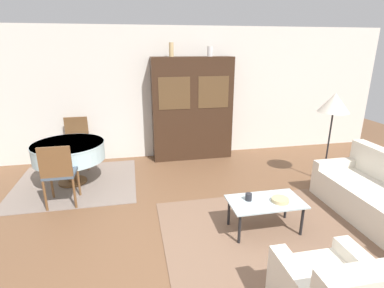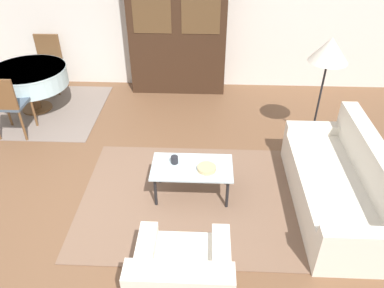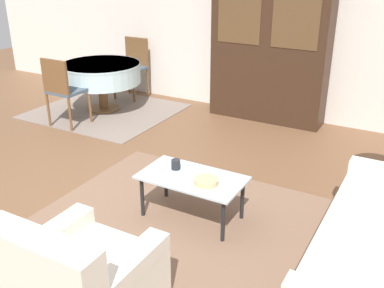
{
  "view_description": "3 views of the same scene",
  "coord_description": "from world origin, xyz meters",
  "px_view_note": "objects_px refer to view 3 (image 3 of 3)",
  "views": [
    {
      "loc": [
        -0.62,
        -2.65,
        2.3
      ],
      "look_at": [
        0.2,
        1.4,
        0.95
      ],
      "focal_mm": 28.0,
      "sensor_mm": 36.0,
      "label": 1
    },
    {
      "loc": [
        1.12,
        -2.94,
        3.12
      ],
      "look_at": [
        0.97,
        0.49,
        0.75
      ],
      "focal_mm": 35.0,
      "sensor_mm": 36.0,
      "label": 2
    },
    {
      "loc": [
        2.73,
        -2.65,
        2.31
      ],
      "look_at": [
        0.97,
        0.49,
        0.75
      ],
      "focal_mm": 42.0,
      "sensor_mm": 36.0,
      "label": 3
    }
  ],
  "objects_px": {
    "coffee_table": "(192,181)",
    "dining_chair_near": "(63,88)",
    "armchair": "(79,284)",
    "cup": "(176,164)",
    "dining_chair_far": "(133,63)",
    "bowl": "(206,181)",
    "dining_table": "(101,73)",
    "display_cabinet": "(270,47)"
  },
  "relations": [
    {
      "from": "coffee_table",
      "to": "dining_chair_near",
      "type": "relative_size",
      "value": 0.98
    },
    {
      "from": "armchair",
      "to": "cup",
      "type": "height_order",
      "value": "armchair"
    },
    {
      "from": "dining_chair_far",
      "to": "bowl",
      "type": "relative_size",
      "value": 4.46
    },
    {
      "from": "dining_table",
      "to": "bowl",
      "type": "height_order",
      "value": "dining_table"
    },
    {
      "from": "cup",
      "to": "coffee_table",
      "type": "bearing_deg",
      "value": -16.92
    },
    {
      "from": "dining_chair_far",
      "to": "cup",
      "type": "bearing_deg",
      "value": 132.15
    },
    {
      "from": "coffee_table",
      "to": "dining_table",
      "type": "bearing_deg",
      "value": 143.43
    },
    {
      "from": "display_cabinet",
      "to": "dining_table",
      "type": "height_order",
      "value": "display_cabinet"
    },
    {
      "from": "dining_chair_near",
      "to": "coffee_table",
      "type": "bearing_deg",
      "value": -23.79
    },
    {
      "from": "coffee_table",
      "to": "bowl",
      "type": "relative_size",
      "value": 4.36
    },
    {
      "from": "bowl",
      "to": "display_cabinet",
      "type": "bearing_deg",
      "value": 100.43
    },
    {
      "from": "coffee_table",
      "to": "dining_table",
      "type": "height_order",
      "value": "dining_table"
    },
    {
      "from": "coffee_table",
      "to": "display_cabinet",
      "type": "bearing_deg",
      "value": 97.32
    },
    {
      "from": "dining_chair_near",
      "to": "cup",
      "type": "relative_size",
      "value": 10.52
    },
    {
      "from": "dining_table",
      "to": "cup",
      "type": "xyz_separation_m",
      "value": [
        2.5,
        -1.95,
        -0.11
      ]
    },
    {
      "from": "cup",
      "to": "dining_chair_near",
      "type": "bearing_deg",
      "value": 155.67
    },
    {
      "from": "armchair",
      "to": "display_cabinet",
      "type": "distance_m",
      "value": 4.44
    },
    {
      "from": "coffee_table",
      "to": "display_cabinet",
      "type": "height_order",
      "value": "display_cabinet"
    },
    {
      "from": "dining_table",
      "to": "display_cabinet",
      "type": "bearing_deg",
      "value": 20.64
    },
    {
      "from": "armchair",
      "to": "display_cabinet",
      "type": "height_order",
      "value": "display_cabinet"
    },
    {
      "from": "display_cabinet",
      "to": "coffee_table",
      "type": "bearing_deg",
      "value": -82.68
    },
    {
      "from": "armchair",
      "to": "dining_table",
      "type": "xyz_separation_m",
      "value": [
        -2.69,
        3.48,
        0.28
      ]
    },
    {
      "from": "dining_chair_near",
      "to": "cup",
      "type": "distance_m",
      "value": 2.74
    },
    {
      "from": "dining_chair_far",
      "to": "coffee_table",
      "type": "bearing_deg",
      "value": 133.79
    },
    {
      "from": "dining_table",
      "to": "dining_chair_far",
      "type": "distance_m",
      "value": 0.82
    },
    {
      "from": "dining_table",
      "to": "bowl",
      "type": "xyz_separation_m",
      "value": [
        2.88,
        -2.06,
        -0.13
      ]
    },
    {
      "from": "dining_table",
      "to": "dining_chair_near",
      "type": "height_order",
      "value": "dining_chair_near"
    },
    {
      "from": "dining_chair_far",
      "to": "cup",
      "type": "relative_size",
      "value": 10.52
    },
    {
      "from": "dining_chair_far",
      "to": "bowl",
      "type": "xyz_separation_m",
      "value": [
        2.88,
        -2.88,
        -0.12
      ]
    },
    {
      "from": "dining_table",
      "to": "bowl",
      "type": "distance_m",
      "value": 3.54
    },
    {
      "from": "coffee_table",
      "to": "dining_chair_near",
      "type": "xyz_separation_m",
      "value": [
        -2.71,
        1.19,
        0.19
      ]
    },
    {
      "from": "armchair",
      "to": "cup",
      "type": "distance_m",
      "value": 1.55
    },
    {
      "from": "display_cabinet",
      "to": "dining_chair_near",
      "type": "distance_m",
      "value": 2.93
    },
    {
      "from": "display_cabinet",
      "to": "dining_chair_far",
      "type": "xyz_separation_m",
      "value": [
        -2.34,
        -0.06,
        -0.49
      ]
    },
    {
      "from": "dining_table",
      "to": "cup",
      "type": "bearing_deg",
      "value": -37.9
    },
    {
      "from": "dining_table",
      "to": "dining_chair_near",
      "type": "bearing_deg",
      "value": -90.0
    },
    {
      "from": "armchair",
      "to": "display_cabinet",
      "type": "xyz_separation_m",
      "value": [
        -0.35,
        4.36,
        0.75
      ]
    },
    {
      "from": "coffee_table",
      "to": "dining_chair_near",
      "type": "bearing_deg",
      "value": 156.21
    },
    {
      "from": "dining_table",
      "to": "dining_chair_far",
      "type": "xyz_separation_m",
      "value": [
        -0.0,
        0.82,
        -0.02
      ]
    },
    {
      "from": "armchair",
      "to": "dining_table",
      "type": "bearing_deg",
      "value": 127.67
    },
    {
      "from": "display_cabinet",
      "to": "dining_chair_far",
      "type": "distance_m",
      "value": 2.39
    },
    {
      "from": "display_cabinet",
      "to": "dining_chair_near",
      "type": "xyz_separation_m",
      "value": [
        -2.34,
        -1.7,
        -0.49
      ]
    }
  ]
}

